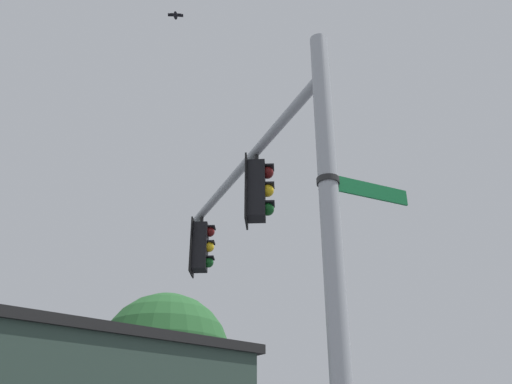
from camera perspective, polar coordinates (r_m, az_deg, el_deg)
The scene contains 7 objects.
signal_pole at distance 6.52m, azimuth 8.36°, elevation -10.78°, with size 0.26×0.26×7.81m, color #ADB2B7.
mast_arm at distance 10.11m, azimuth -1.29°, elevation 2.77°, with size 0.17×0.17×5.69m, color #ADB2B7.
traffic_light_nearest_pole at distance 9.27m, azimuth 0.18°, elevation 0.15°, with size 0.54×0.49×1.31m.
traffic_light_mid_inner at distance 11.81m, azimuth -5.76°, elevation -5.75°, with size 0.54×0.49×1.31m.
street_name_sign at distance 7.26m, azimuth 10.01°, elevation 0.57°, with size 0.73×1.27×0.22m.
bird_flying at distance 9.51m, azimuth -8.44°, elevation 17.87°, with size 0.19×0.26×0.06m.
tree_by_storefront at distance 21.22m, azimuth -9.62°, elevation -16.99°, with size 4.88×4.88×7.99m.
Camera 1 is at (6.26, -0.60, 2.17)m, focal length 38.11 mm.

